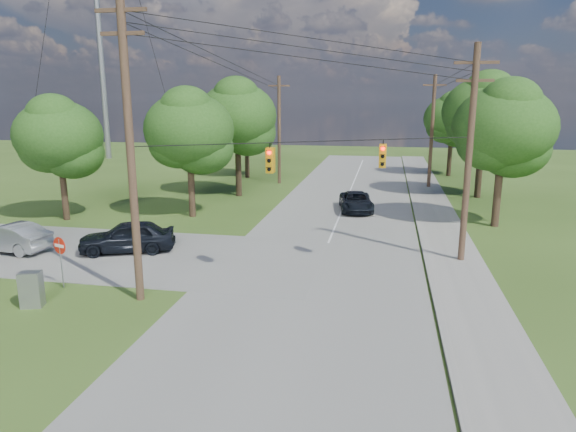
% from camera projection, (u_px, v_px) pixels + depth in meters
% --- Properties ---
extents(ground, '(140.00, 140.00, 0.00)m').
position_uv_depth(ground, '(247.00, 312.00, 19.70)').
color(ground, '#324D19').
rests_on(ground, ground).
extents(main_road, '(10.00, 100.00, 0.03)m').
position_uv_depth(main_road, '(316.00, 272.00, 24.11)').
color(main_road, gray).
rests_on(main_road, ground).
extents(sidewalk_east, '(2.60, 100.00, 0.12)m').
position_uv_depth(sidewalk_east, '(465.00, 281.00, 22.87)').
color(sidewalk_east, '#9C9892').
rests_on(sidewalk_east, ground).
extents(pole_sw, '(2.00, 0.32, 12.00)m').
position_uv_depth(pole_sw, '(130.00, 146.00, 19.52)').
color(pole_sw, brown).
rests_on(pole_sw, ground).
extents(pole_ne, '(2.00, 0.32, 10.50)m').
position_uv_depth(pole_ne, '(469.00, 153.00, 24.48)').
color(pole_ne, brown).
rests_on(pole_ne, ground).
extents(pole_north_e, '(2.00, 0.32, 10.00)m').
position_uv_depth(pole_north_e, '(432.00, 131.00, 45.61)').
color(pole_north_e, brown).
rests_on(pole_north_e, ground).
extents(pole_north_w, '(2.00, 0.32, 10.00)m').
position_uv_depth(pole_north_w, '(279.00, 129.00, 48.17)').
color(pole_north_w, brown).
rests_on(pole_north_w, ground).
extents(power_lines, '(13.93, 29.62, 4.93)m').
position_uv_depth(power_lines, '(325.00, 77.00, 28.41)').
color(power_lines, black).
rests_on(power_lines, ground).
extents(traffic_signals, '(4.91, 3.27, 1.05)m').
position_uv_depth(traffic_signals, '(329.00, 157.00, 22.23)').
color(traffic_signals, '#C88A0B').
rests_on(traffic_signals, ground).
extents(tree_w_near, '(6.00, 6.00, 8.40)m').
position_uv_depth(tree_w_near, '(189.00, 130.00, 34.19)').
color(tree_w_near, '#483424').
rests_on(tree_w_near, ground).
extents(tree_w_mid, '(6.40, 6.40, 9.22)m').
position_uv_depth(tree_w_mid, '(237.00, 116.00, 41.51)').
color(tree_w_mid, '#483424').
rests_on(tree_w_mid, ground).
extents(tree_w_far, '(6.00, 6.00, 8.73)m').
position_uv_depth(tree_w_far, '(246.00, 116.00, 51.52)').
color(tree_w_far, '#483424').
rests_on(tree_w_far, ground).
extents(tree_e_near, '(6.20, 6.20, 8.81)m').
position_uv_depth(tree_e_near, '(504.00, 127.00, 31.39)').
color(tree_e_near, '#483424').
rests_on(tree_e_near, ground).
extents(tree_e_mid, '(6.60, 6.60, 9.64)m').
position_uv_depth(tree_e_mid, '(484.00, 112.00, 40.72)').
color(tree_e_mid, '#483424').
rests_on(tree_e_mid, ground).
extents(tree_e_far, '(5.80, 5.80, 8.32)m').
position_uv_depth(tree_e_far, '(452.00, 119.00, 52.61)').
color(tree_e_far, '#483424').
rests_on(tree_e_far, ground).
extents(tree_cross_n, '(5.60, 5.60, 7.91)m').
position_uv_depth(tree_cross_n, '(59.00, 136.00, 33.34)').
color(tree_cross_n, '#483424').
rests_on(tree_cross_n, ground).
extents(car_cross_dark, '(5.31, 3.56, 1.68)m').
position_uv_depth(car_cross_dark, '(127.00, 236.00, 27.08)').
color(car_cross_dark, black).
rests_on(car_cross_dark, cross_road).
extents(car_cross_silver, '(4.80, 2.24, 1.52)m').
position_uv_depth(car_cross_silver, '(9.00, 237.00, 27.20)').
color(car_cross_silver, '#ACAFB3').
rests_on(car_cross_silver, cross_road).
extents(car_main_north, '(2.90, 5.11, 1.35)m').
position_uv_depth(car_main_north, '(356.00, 202.00, 36.99)').
color(car_main_north, black).
rests_on(car_main_north, main_road).
extents(control_cabinet, '(0.92, 0.77, 1.43)m').
position_uv_depth(control_cabinet, '(31.00, 289.00, 20.03)').
color(control_cabinet, gray).
rests_on(control_cabinet, ground).
extents(do_not_enter_sign, '(0.72, 0.27, 2.26)m').
position_uv_depth(do_not_enter_sign, '(60.00, 251.00, 21.84)').
color(do_not_enter_sign, gray).
rests_on(do_not_enter_sign, ground).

